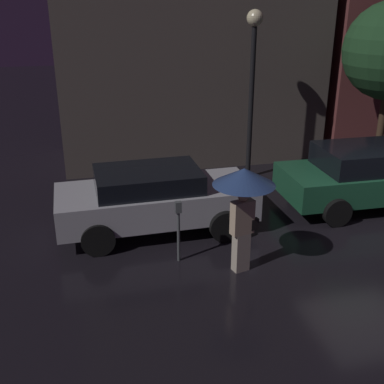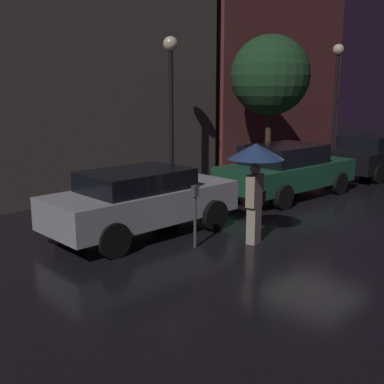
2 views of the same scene
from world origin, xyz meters
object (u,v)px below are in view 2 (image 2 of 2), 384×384
Objects in this scene: parked_car_silver at (142,200)px; street_lamp_near at (171,85)px; parked_car_green at (286,169)px; parked_car_black at (372,155)px; pedestrian_with_umbrella at (256,163)px; parking_meter at (195,210)px; street_lamp_far at (337,79)px.

parked_car_silver is 0.95× the size of street_lamp_near.
parked_car_black is at bearing 0.30° from parked_car_green.
pedestrian_with_umbrella is at bearing -167.86° from parked_car_black.
parked_car_silver is at bearing -71.52° from pedestrian_with_umbrella.
parked_car_green is at bearing 177.97° from parked_car_black.
parked_car_green reaches higher than parking_meter.
street_lamp_far is (6.50, 2.49, 2.68)m from parked_car_green.
parked_car_green is 2.14× the size of pedestrian_with_umbrella.
parked_car_black reaches higher than parked_car_silver.
parked_car_silver is 2.10× the size of pedestrian_with_umbrella.
parked_car_silver is 2.62m from pedestrian_with_umbrella.
pedestrian_with_umbrella is (-9.11, -2.19, 0.91)m from parked_car_black.
parked_car_black is 3.98m from street_lamp_far.
pedestrian_with_umbrella is at bearing -155.86° from street_lamp_far.
parked_car_silver is 0.90× the size of street_lamp_far.
parked_car_black is 10.31m from parking_meter.
pedestrian_with_umbrella reaches higher than parked_car_green.
parked_car_silver is 12.48m from street_lamp_far.
parked_car_silver is 3.41× the size of parking_meter.
parked_car_black is at bearing -19.80° from street_lamp_near.
parking_meter is (0.24, -1.46, 0.01)m from parked_car_silver.
pedestrian_with_umbrella is at bearing -110.80° from street_lamp_near.
street_lamp_near reaches higher than parked_car_silver.
pedestrian_with_umbrella is at bearing -58.77° from parked_car_silver.
street_lamp_far reaches higher than parked_car_silver.
parked_car_silver is 5.39m from parked_car_green.
street_lamp_far reaches higher than parking_meter.
parked_car_green is at bearing 17.66° from parking_meter.
parking_meter is 0.26× the size of street_lamp_far.
street_lamp_near reaches higher than pedestrian_with_umbrella.
parked_car_silver is 1.48m from parking_meter.
parking_meter is (-10.19, -1.58, 0.01)m from parked_car_black.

